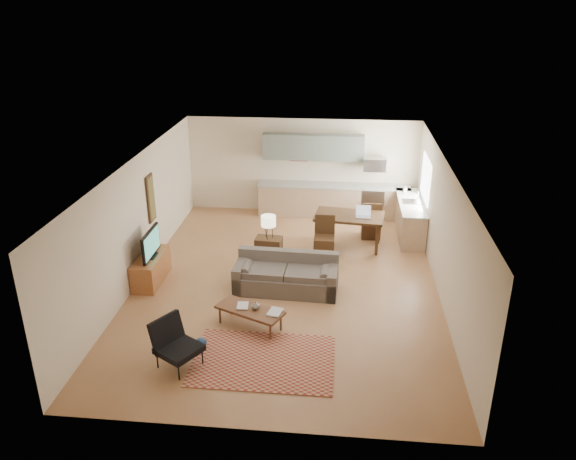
# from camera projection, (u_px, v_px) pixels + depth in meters

# --- Properties ---
(room) EXTENTS (9.00, 9.00, 9.00)m
(room) POSITION_uv_depth(u_px,v_px,m) (287.00, 227.00, 11.78)
(room) COLOR #A36D43
(room) RESTS_ON ground
(kitchen_counter_back) EXTENTS (4.26, 0.64, 0.92)m
(kitchen_counter_back) POSITION_uv_depth(u_px,v_px,m) (333.00, 200.00, 15.88)
(kitchen_counter_back) COLOR tan
(kitchen_counter_back) RESTS_ON ground
(kitchen_counter_right) EXTENTS (0.64, 2.26, 0.92)m
(kitchen_counter_right) POSITION_uv_depth(u_px,v_px,m) (410.00, 218.00, 14.61)
(kitchen_counter_right) COLOR tan
(kitchen_counter_right) RESTS_ON ground
(kitchen_range) EXTENTS (0.62, 0.62, 0.90)m
(kitchen_range) POSITION_uv_depth(u_px,v_px,m) (372.00, 202.00, 15.78)
(kitchen_range) COLOR #A5A8AD
(kitchen_range) RESTS_ON ground
(kitchen_microwave) EXTENTS (0.62, 0.40, 0.35)m
(kitchen_microwave) POSITION_uv_depth(u_px,v_px,m) (375.00, 164.00, 15.37)
(kitchen_microwave) COLOR #A5A8AD
(kitchen_microwave) RESTS_ON room
(upper_cabinets) EXTENTS (2.80, 0.34, 0.70)m
(upper_cabinets) POSITION_uv_depth(u_px,v_px,m) (313.00, 147.00, 15.49)
(upper_cabinets) COLOR slate
(upper_cabinets) RESTS_ON room
(window_right) EXTENTS (0.02, 1.40, 1.05)m
(window_right) POSITION_uv_depth(u_px,v_px,m) (426.00, 179.00, 14.16)
(window_right) COLOR white
(window_right) RESTS_ON room
(wall_art_left) EXTENTS (0.06, 0.42, 1.10)m
(wall_art_left) POSITION_uv_depth(u_px,v_px,m) (151.00, 198.00, 12.82)
(wall_art_left) COLOR olive
(wall_art_left) RESTS_ON room
(triptych) EXTENTS (1.70, 0.04, 0.50)m
(triptych) POSITION_uv_depth(u_px,v_px,m) (299.00, 152.00, 15.73)
(triptych) COLOR beige
(triptych) RESTS_ON room
(rug) EXTENTS (2.45, 1.70, 0.02)m
(rug) POSITION_uv_depth(u_px,v_px,m) (263.00, 360.00, 9.73)
(rug) COLOR maroon
(rug) RESTS_ON floor
(sofa) EXTENTS (2.32, 1.09, 0.79)m
(sofa) POSITION_uv_depth(u_px,v_px,m) (286.00, 274.00, 11.88)
(sofa) COLOR #564C43
(sofa) RESTS_ON floor
(coffee_table) EXTENTS (1.41, 1.02, 0.39)m
(coffee_table) POSITION_uv_depth(u_px,v_px,m) (250.00, 318.00, 10.65)
(coffee_table) COLOR #522F1A
(coffee_table) RESTS_ON floor
(book_a) EXTENTS (0.27, 0.33, 0.03)m
(book_a) POSITION_uv_depth(u_px,v_px,m) (237.00, 306.00, 10.65)
(book_a) COLOR maroon
(book_a) RESTS_ON coffee_table
(book_b) EXTENTS (0.39, 0.44, 0.03)m
(book_b) POSITION_uv_depth(u_px,v_px,m) (269.00, 311.00, 10.49)
(book_b) COLOR navy
(book_b) RESTS_ON coffee_table
(vase) EXTENTS (0.17, 0.17, 0.17)m
(vase) POSITION_uv_depth(u_px,v_px,m) (256.00, 305.00, 10.54)
(vase) COLOR black
(vase) RESTS_ON coffee_table
(armchair) EXTENTS (1.03, 1.03, 0.86)m
(armchair) POSITION_uv_depth(u_px,v_px,m) (179.00, 345.00, 9.43)
(armchair) COLOR black
(armchair) RESTS_ON floor
(tv_credenza) EXTENTS (0.50, 1.31, 0.61)m
(tv_credenza) POSITION_uv_depth(u_px,v_px,m) (151.00, 269.00, 12.31)
(tv_credenza) COLOR brown
(tv_credenza) RESTS_ON floor
(tv) EXTENTS (0.10, 1.01, 0.61)m
(tv) POSITION_uv_depth(u_px,v_px,m) (151.00, 244.00, 12.07)
(tv) COLOR black
(tv) RESTS_ON tv_credenza
(console_table) EXTENTS (0.63, 0.45, 0.70)m
(console_table) POSITION_uv_depth(u_px,v_px,m) (269.00, 252.00, 13.01)
(console_table) COLOR #352112
(console_table) RESTS_ON floor
(table_lamp) EXTENTS (0.35, 0.35, 0.56)m
(table_lamp) POSITION_uv_depth(u_px,v_px,m) (268.00, 227.00, 12.76)
(table_lamp) COLOR beige
(table_lamp) RESTS_ON console_table
(dining_table) EXTENTS (1.77, 1.14, 0.85)m
(dining_table) POSITION_uv_depth(u_px,v_px,m) (349.00, 231.00, 13.95)
(dining_table) COLOR #352112
(dining_table) RESTS_ON floor
(dining_chair_near) EXTENTS (0.49, 0.51, 1.01)m
(dining_chair_near) POSITION_uv_depth(u_px,v_px,m) (324.00, 238.00, 13.36)
(dining_chair_near) COLOR #352112
(dining_chair_near) RESTS_ON floor
(dining_chair_far) EXTENTS (0.49, 0.51, 1.01)m
(dining_chair_far) POSITION_uv_depth(u_px,v_px,m) (371.00, 219.00, 14.47)
(dining_chair_far) COLOR #352112
(dining_chair_far) RESTS_ON floor
(laptop) EXTENTS (0.37, 0.28, 0.27)m
(laptop) POSITION_uv_depth(u_px,v_px,m) (363.00, 212.00, 13.60)
(laptop) COLOR #A5A8AD
(laptop) RESTS_ON dining_table
(soap_bottle) EXTENTS (0.12, 0.12, 0.19)m
(soap_bottle) POSITION_uv_depth(u_px,v_px,m) (405.00, 189.00, 15.10)
(soap_bottle) COLOR beige
(soap_bottle) RESTS_ON kitchen_counter_right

